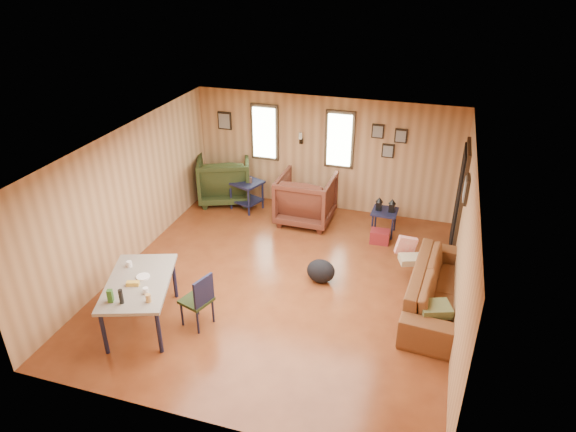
% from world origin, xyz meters
% --- Properties ---
extents(room, '(5.54, 6.04, 2.44)m').
position_xyz_m(room, '(0.17, 0.27, 1.21)').
color(room, brown).
rests_on(room, ground).
extents(sofa, '(0.88, 2.42, 0.93)m').
position_xyz_m(sofa, '(2.57, 0.05, 0.46)').
color(sofa, brown).
rests_on(sofa, ground).
extents(recliner_brown, '(1.09, 1.02, 1.10)m').
position_xyz_m(recliner_brown, '(-0.19, 2.23, 0.55)').
color(recliner_brown, '#532518').
rests_on(recliner_brown, ground).
extents(recliner_green, '(1.40, 1.36, 1.13)m').
position_xyz_m(recliner_green, '(-2.16, 2.67, 0.56)').
color(recliner_green, '#273116').
rests_on(recliner_green, ground).
extents(end_table, '(0.77, 0.74, 0.77)m').
position_xyz_m(end_table, '(-1.54, 2.41, 0.43)').
color(end_table, '#181936').
rests_on(end_table, ground).
extents(side_table, '(0.49, 0.49, 0.76)m').
position_xyz_m(side_table, '(1.41, 2.17, 0.52)').
color(side_table, '#181936').
rests_on(side_table, ground).
extents(cooler, '(0.37, 0.27, 0.25)m').
position_xyz_m(cooler, '(1.39, 1.80, 0.13)').
color(cooler, maroon).
rests_on(cooler, ground).
extents(backpack, '(0.54, 0.45, 0.41)m').
position_xyz_m(backpack, '(0.63, 0.21, 0.20)').
color(backpack, black).
rests_on(backpack, ground).
extents(sofa_pillows, '(1.00, 1.81, 0.37)m').
position_xyz_m(sofa_pillows, '(2.23, 0.03, 0.51)').
color(sofa_pillows, '#515731').
rests_on(sofa_pillows, sofa).
extents(dining_table, '(1.30, 1.67, 0.96)m').
position_xyz_m(dining_table, '(-1.62, -1.62, 0.68)').
color(dining_table, gray).
rests_on(dining_table, ground).
extents(dining_chair, '(0.50, 0.50, 0.87)m').
position_xyz_m(dining_chair, '(-0.79, -1.40, 0.49)').
color(dining_chair, '#273116').
rests_on(dining_chair, ground).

